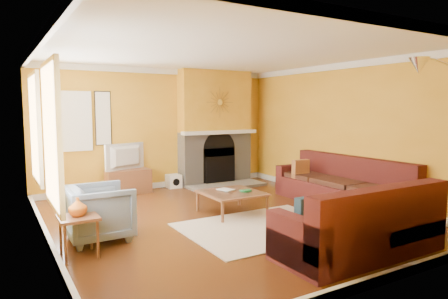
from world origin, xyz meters
TOP-DOWN VIEW (x-y plane):
  - floor at (0.00, 0.00)m, footprint 5.50×6.00m
  - ceiling at (0.00, 0.00)m, footprint 5.50×6.00m
  - wall_back at (0.00, 3.01)m, footprint 5.50×0.02m
  - wall_front at (0.00, -3.01)m, footprint 5.50×0.02m
  - wall_left at (-2.76, 0.00)m, footprint 0.02×6.00m
  - wall_right at (2.76, 0.00)m, footprint 0.02×6.00m
  - baseboard at (0.00, 0.00)m, footprint 5.50×6.00m
  - crown_molding at (0.00, 0.00)m, footprint 5.50×6.00m
  - window_left_near at (-2.72, 1.30)m, footprint 0.06×1.22m
  - window_left_far at (-2.72, -0.60)m, footprint 0.06×1.22m
  - window_back at (-1.90, 2.96)m, footprint 0.82×0.06m
  - wall_art at (-1.25, 2.97)m, footprint 0.34×0.04m
  - fireplace at (1.35, 2.80)m, footprint 1.80×0.40m
  - mantel at (1.35, 2.56)m, footprint 1.92×0.22m
  - hearth at (1.35, 2.25)m, footprint 1.80×0.70m
  - sunburst at (1.35, 2.57)m, footprint 0.70×0.04m
  - rug at (0.21, -0.77)m, footprint 2.40×1.80m
  - sectional_sofa at (1.11, -0.81)m, footprint 3.27×3.77m
  - coffee_table at (0.22, 0.20)m, footprint 0.97×0.97m
  - media_console at (-0.83, 2.71)m, footprint 0.93×0.42m
  - tv at (-0.83, 2.71)m, footprint 0.96×0.45m
  - subwoofer at (0.25, 2.79)m, footprint 0.30×0.30m
  - armchair at (-2.07, -0.05)m, footprint 0.84×0.82m
  - side_table at (-2.44, -0.57)m, footprint 0.46×0.46m
  - vase at (-2.44, -0.57)m, footprint 0.22×0.22m
  - book at (0.08, 0.29)m, footprint 0.27×0.32m

SIDE VIEW (x-z plane):
  - floor at x=0.00m, z-range -0.02..0.00m
  - rug at x=0.21m, z-range 0.00..0.02m
  - hearth at x=1.35m, z-range 0.00..0.06m
  - baseboard at x=0.00m, z-range 0.00..0.12m
  - subwoofer at x=0.25m, z-range 0.00..0.30m
  - coffee_table at x=0.22m, z-range 0.00..0.38m
  - side_table at x=-2.44m, z-range 0.00..0.51m
  - media_console at x=-0.83m, z-range 0.00..0.51m
  - armchair at x=-2.07m, z-range 0.00..0.77m
  - book at x=0.08m, z-range 0.38..0.41m
  - sectional_sofa at x=1.11m, z-range 0.00..0.90m
  - vase at x=-2.44m, z-range 0.51..0.74m
  - tv at x=-0.83m, z-range 0.51..1.07m
  - mantel at x=1.35m, z-range 1.21..1.29m
  - wall_back at x=0.00m, z-range 0.00..2.70m
  - wall_front at x=0.00m, z-range 0.00..2.70m
  - wall_left at x=-2.76m, z-range 0.00..2.70m
  - wall_right at x=2.76m, z-range 0.00..2.70m
  - fireplace at x=1.35m, z-range 0.00..2.70m
  - window_left_near at x=-2.72m, z-range 0.64..2.36m
  - window_left_far at x=-2.72m, z-range 0.64..2.36m
  - window_back at x=-1.90m, z-range 0.94..2.16m
  - wall_art at x=-1.25m, z-range 1.03..2.17m
  - sunburst at x=1.35m, z-range 1.60..2.30m
  - crown_molding at x=0.00m, z-range 2.58..2.70m
  - ceiling at x=0.00m, z-range 2.70..2.72m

